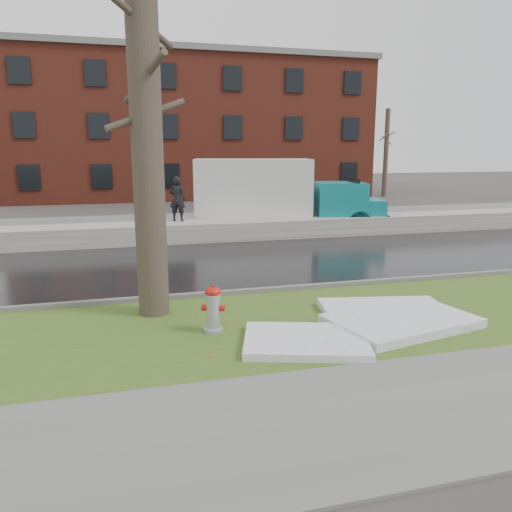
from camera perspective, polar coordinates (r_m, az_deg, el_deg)
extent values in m
plane|color=#47423D|center=(11.54, 3.11, -5.55)|extent=(120.00, 120.00, 0.00)
cube|color=#2F4D19|center=(10.41, 5.28, -7.43)|extent=(60.00, 4.50, 0.04)
cube|color=slate|center=(7.32, 15.97, -16.64)|extent=(60.00, 3.00, 0.05)
cube|color=black|center=(15.72, -2.01, -0.72)|extent=(60.00, 7.00, 0.03)
cube|color=slate|center=(23.95, -6.66, 3.61)|extent=(60.00, 9.00, 0.03)
cube|color=slate|center=(12.43, 1.68, -3.91)|extent=(60.00, 0.15, 0.14)
cube|color=#BCB7AC|center=(19.70, -4.81, 2.90)|extent=(60.00, 1.60, 0.75)
cube|color=maroon|center=(40.84, -7.66, 14.04)|extent=(26.00, 12.00, 10.00)
cylinder|color=brown|center=(36.53, -19.48, 10.98)|extent=(0.36, 0.36, 6.50)
cylinder|color=brown|center=(36.53, -19.59, 12.46)|extent=(0.84, 1.62, 0.73)
cylinder|color=brown|center=(36.56, -19.69, 13.87)|extent=(1.08, 1.26, 0.66)
cylinder|color=brown|center=(36.53, -19.52, 11.53)|extent=(1.40, 0.61, 0.63)
cylinder|color=brown|center=(39.56, 14.63, 11.30)|extent=(0.36, 0.36, 6.50)
cylinder|color=brown|center=(39.57, 14.70, 12.67)|extent=(0.84, 1.62, 0.73)
cylinder|color=brown|center=(39.60, 14.78, 13.97)|extent=(1.08, 1.26, 0.66)
cylinder|color=brown|center=(39.56, 14.66, 11.80)|extent=(1.40, 0.61, 0.63)
cylinder|color=#A3A6AB|center=(9.65, -4.91, -6.37)|extent=(0.34, 0.34, 0.80)
ellipsoid|color=#B5170E|center=(9.53, -4.95, -4.08)|extent=(0.40, 0.40, 0.19)
cylinder|color=#B5170E|center=(9.50, -4.96, -3.48)|extent=(0.07, 0.07, 0.06)
cylinder|color=#B5170E|center=(9.65, -5.90, -5.88)|extent=(0.15, 0.16, 0.13)
cylinder|color=#B5170E|center=(9.60, -3.93, -5.95)|extent=(0.15, 0.16, 0.13)
cylinder|color=#A3A6AB|center=(9.78, -4.76, -5.62)|extent=(0.19, 0.16, 0.16)
cylinder|color=brown|center=(10.53, -12.46, 14.86)|extent=(0.70, 0.70, 8.02)
cylinder|color=brown|center=(10.60, -12.66, 19.19)|extent=(0.81, 1.91, 0.83)
cylinder|color=brown|center=(10.78, -12.94, 24.63)|extent=(1.35, 1.35, 0.76)
cylinder|color=brown|center=(10.53, -12.49, 15.48)|extent=(1.64, 0.56, 0.72)
cube|color=black|center=(21.67, 2.72, 4.33)|extent=(7.25, 2.36, 0.20)
cube|color=beige|center=(21.44, -0.40, 7.77)|extent=(5.23, 3.20, 2.44)
cube|color=#0D767D|center=(22.00, 9.45, 6.30)|extent=(2.47, 2.54, 1.53)
cube|color=#0D767D|center=(22.36, 12.70, 5.33)|extent=(1.46, 2.16, 0.81)
cube|color=black|center=(22.10, 11.11, 7.68)|extent=(0.44, 1.78, 0.81)
cube|color=black|center=(21.67, -8.29, 3.43)|extent=(1.73, 1.37, 0.61)
cylinder|color=black|center=(21.35, 11.70, 3.73)|extent=(1.03, 0.47, 0.99)
cylinder|color=black|center=(23.17, 10.50, 4.41)|extent=(1.03, 0.47, 0.99)
cylinder|color=black|center=(20.67, 0.50, 3.71)|extent=(1.03, 0.47, 0.99)
cylinder|color=black|center=(22.54, 0.17, 4.41)|extent=(1.03, 0.47, 0.99)
cylinder|color=black|center=(20.62, -3.51, 3.67)|extent=(1.03, 0.47, 0.99)
cylinder|color=black|center=(22.50, -3.51, 4.37)|extent=(1.03, 0.47, 0.99)
imported|color=black|center=(19.75, -8.99, 6.46)|extent=(0.74, 0.61, 1.74)
cube|color=white|center=(10.85, 14.81, -6.44)|extent=(2.94, 2.47, 0.16)
cube|color=white|center=(9.16, 5.70, -9.63)|extent=(2.57, 2.18, 0.14)
cube|color=white|center=(10.48, 16.27, -7.12)|extent=(3.12, 2.35, 0.18)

